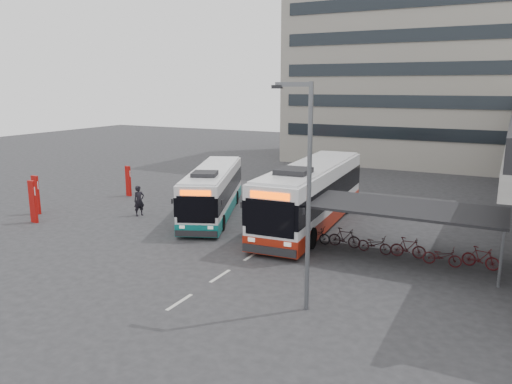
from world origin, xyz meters
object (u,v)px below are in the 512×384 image
at_px(lamp_post, 306,185).
at_px(bus_main, 311,195).
at_px(pedestrian, 139,201).
at_px(bus_teal, 213,192).

bearing_deg(lamp_post, bus_main, 98.32).
bearing_deg(pedestrian, bus_teal, -34.35).
height_order(bus_main, pedestrian, bus_main).
distance_m(bus_main, bus_teal, 6.46).
distance_m(bus_teal, lamp_post, 14.86).
height_order(bus_teal, pedestrian, bus_teal).
xyz_separation_m(bus_teal, pedestrian, (-4.02, -2.38, -0.54)).
distance_m(bus_main, pedestrian, 10.90).
bearing_deg(lamp_post, pedestrian, 139.94).
xyz_separation_m(bus_main, lamp_post, (3.86, -10.80, 2.90)).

